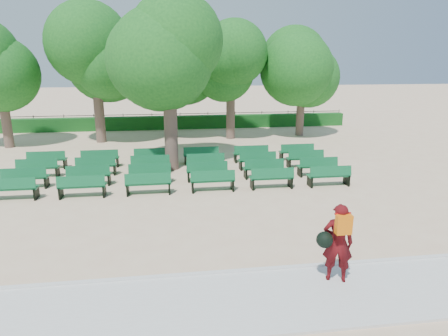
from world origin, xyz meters
name	(u,v)px	position (x,y,z in m)	size (l,w,h in m)	color
ground	(168,191)	(0.00, 0.00, 0.00)	(120.00, 120.00, 0.00)	#DAB590
paving	(170,308)	(0.00, -7.40, 0.03)	(30.00, 2.20, 0.06)	silver
curb	(169,277)	(0.00, -6.25, 0.05)	(30.00, 0.12, 0.10)	silver
hedge	(166,123)	(0.00, 14.00, 0.45)	(26.00, 0.70, 0.90)	#15531A
fence	(167,128)	(0.00, 14.40, 0.00)	(26.00, 0.10, 1.02)	black
tree_line	(167,140)	(0.00, 10.00, 0.00)	(21.80, 6.80, 7.04)	#1D671F
bench_array	(179,174)	(0.47, 1.91, 0.09)	(1.67, 0.60, 1.04)	#105D31
tree_among	(168,61)	(0.22, 3.16, 4.72)	(5.17, 5.17, 7.07)	brown
person	(337,242)	(3.63, -6.90, 0.98)	(0.89, 0.61, 1.78)	#4D0B0E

